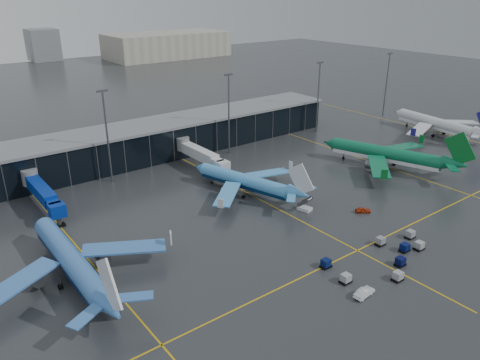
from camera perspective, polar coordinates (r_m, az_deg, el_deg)
ground at (r=101.82m, az=3.94°, el=-6.86°), size 600.00×600.00×0.00m
terminal_pier at (r=148.01m, az=-12.00°, el=4.52°), size 142.00×17.00×10.70m
jet_bridges at (r=120.62m, az=-22.92°, el=-1.44°), size 94.00×27.50×7.20m
flood_masts at (r=137.54m, az=-8.18°, el=7.07°), size 203.00×0.50×25.50m
distant_hangars at (r=355.90m, az=-19.90°, el=14.57°), size 260.00×71.00×22.00m
taxi_lines at (r=114.75m, az=4.23°, el=-3.31°), size 220.00×120.00×0.02m
airliner_arkefly at (r=90.26m, az=-20.21°, el=-7.71°), size 37.35×42.51×13.04m
airliner_klm_near at (r=119.90m, az=0.47°, el=0.87°), size 41.15×44.25×11.31m
airliner_aer_lingus at (r=144.00m, az=17.41°, el=4.01°), size 50.24×53.61×13.43m
airliner_ba at (r=184.07m, az=22.82°, el=7.13°), size 42.80×47.28×13.14m
baggage_carts at (r=97.79m, az=17.43°, el=-8.78°), size 25.86×12.45×1.70m
mobile_airstair at (r=113.70m, az=7.89°, el=-3.30°), size 2.95×3.66×3.45m
service_van_red at (r=115.36m, az=14.77°, el=-3.56°), size 3.77×3.28×1.23m
service_van_white at (r=86.17m, az=14.90°, el=-13.10°), size 4.64×1.99×1.49m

